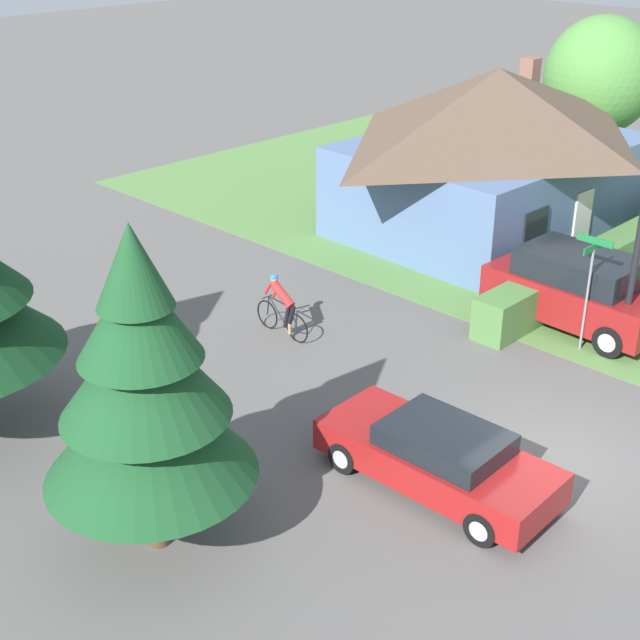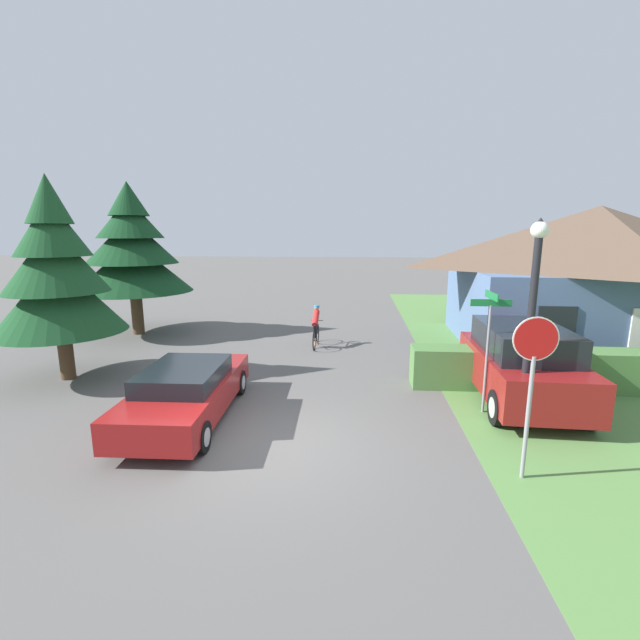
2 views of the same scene
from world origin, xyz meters
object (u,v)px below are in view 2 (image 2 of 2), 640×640
at_px(parked_suv_right, 521,364).
at_px(conifer_tall_near, 56,273).
at_px(cyclist, 316,327).
at_px(stop_sign, 533,366).
at_px(sedan_left_lane, 187,391).
at_px(cottage_house, 593,275).
at_px(street_lamp, 532,303).
at_px(street_name_sign, 489,331).
at_px(conifer_tall_far, 132,250).

bearing_deg(parked_suv_right, conifer_tall_near, 88.77).
xyz_separation_m(cyclist, stop_sign, (4.35, -8.41, 1.26)).
distance_m(sedan_left_lane, stop_sign, 7.02).
xyz_separation_m(cyclist, parked_suv_right, (5.55, -4.82, 0.22)).
bearing_deg(sedan_left_lane, cottage_house, -60.54).
bearing_deg(cyclist, parked_suv_right, -129.70).
distance_m(street_lamp, conifer_tall_near, 12.06).
height_order(cyclist, street_name_sign, street_name_sign).
height_order(sedan_left_lane, stop_sign, stop_sign).
bearing_deg(stop_sign, street_lamp, -109.88).
xyz_separation_m(parked_suv_right, conifer_tall_near, (-12.35, 0.63, 2.09)).
height_order(conifer_tall_near, conifer_tall_far, conifer_tall_far).
height_order(sedan_left_lane, street_lamp, street_lamp).
height_order(cyclist, conifer_tall_far, conifer_tall_far).
bearing_deg(conifer_tall_near, sedan_left_lane, -27.58).
height_order(sedan_left_lane, conifer_tall_far, conifer_tall_far).
distance_m(street_lamp, conifer_tall_far, 14.88).
relative_size(cottage_house, street_lamp, 2.23).
relative_size(parked_suv_right, conifer_tall_near, 0.79).
height_order(street_lamp, conifer_tall_far, conifer_tall_far).
xyz_separation_m(street_lamp, conifer_tall_far, (-12.64, 7.82, 0.75)).
relative_size(cottage_house, conifer_tall_far, 1.60).
bearing_deg(street_lamp, parked_suv_right, 72.27).
height_order(parked_suv_right, conifer_tall_near, conifer_tall_near).
xyz_separation_m(sedan_left_lane, street_name_sign, (6.75, 0.91, 1.32)).
bearing_deg(street_name_sign, parked_suv_right, 37.07).
distance_m(sedan_left_lane, conifer_tall_near, 5.64).
bearing_deg(cottage_house, cyclist, -173.30).
relative_size(parked_suv_right, conifer_tall_far, 0.73).
bearing_deg(parked_suv_right, street_name_sign, 128.77).
bearing_deg(street_lamp, cottage_house, 55.93).
height_order(cyclist, conifer_tall_near, conifer_tall_near).
bearing_deg(stop_sign, cyclist, -63.36).
relative_size(cyclist, parked_suv_right, 0.41).
bearing_deg(conifer_tall_far, street_name_sign, -30.35).
distance_m(stop_sign, conifer_tall_far, 15.54).
bearing_deg(stop_sign, conifer_tall_near, -21.44).
bearing_deg(sedan_left_lane, cyclist, -21.10).
distance_m(stop_sign, street_lamp, 2.25).
xyz_separation_m(cottage_house, conifer_tall_near, (-16.80, -5.11, 0.40)).
relative_size(sedan_left_lane, conifer_tall_far, 0.74).
bearing_deg(street_lamp, conifer_tall_far, 148.28).
bearing_deg(conifer_tall_near, street_lamp, -10.55).
relative_size(stop_sign, conifer_tall_near, 0.50).
bearing_deg(sedan_left_lane, conifer_tall_far, 31.83).
distance_m(cyclist, conifer_tall_far, 8.20).
bearing_deg(cottage_house, conifer_tall_far, 179.79).
height_order(street_name_sign, conifer_tall_near, conifer_tall_near).
height_order(cottage_house, parked_suv_right, cottage_house).
distance_m(cyclist, stop_sign, 9.55).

